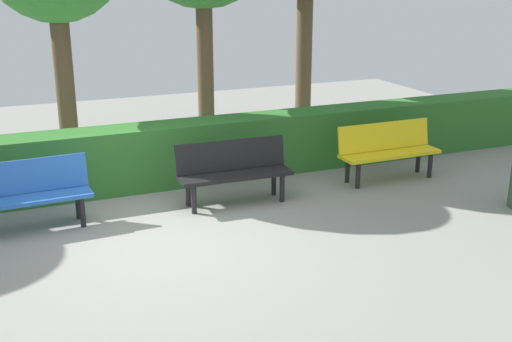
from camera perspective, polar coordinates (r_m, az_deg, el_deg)
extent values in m
plane|color=gray|center=(7.90, -8.48, -5.76)|extent=(17.55, 17.55, 0.00)
cube|color=yellow|center=(9.93, 11.86, 1.51)|extent=(1.60, 0.43, 0.05)
cube|color=yellow|center=(10.01, 11.33, 3.08)|extent=(1.60, 0.12, 0.42)
cylinder|color=black|center=(10.25, 15.24, 0.49)|extent=(0.07, 0.07, 0.39)
cylinder|color=black|center=(10.48, 14.24, 0.94)|extent=(0.07, 0.07, 0.39)
cylinder|color=black|center=(9.52, 9.07, -0.41)|extent=(0.07, 0.07, 0.39)
cylinder|color=black|center=(9.76, 8.15, 0.09)|extent=(0.07, 0.07, 0.39)
cube|color=black|center=(8.72, -1.85, -0.37)|extent=(1.58, 0.47, 0.05)
cube|color=black|center=(8.83, -2.27, 1.44)|extent=(1.57, 0.15, 0.42)
cylinder|color=black|center=(8.88, 2.34, -1.55)|extent=(0.07, 0.07, 0.39)
cylinder|color=black|center=(9.14, 1.60, -0.97)|extent=(0.07, 0.07, 0.39)
cylinder|color=black|center=(8.48, -5.55, -2.55)|extent=(0.07, 0.07, 0.39)
cylinder|color=black|center=(8.76, -6.08, -1.91)|extent=(0.07, 0.07, 0.39)
cube|color=blue|center=(8.31, -19.90, -2.41)|extent=(1.61, 0.48, 0.05)
cube|color=blue|center=(8.41, -20.20, -0.49)|extent=(1.60, 0.17, 0.42)
cylinder|color=black|center=(8.31, -15.19, -3.56)|extent=(0.07, 0.07, 0.39)
cylinder|color=black|center=(8.59, -15.56, -2.89)|extent=(0.07, 0.07, 0.39)
cube|color=#2D6B28|center=(9.74, -4.83, 1.82)|extent=(13.55, 0.61, 0.93)
cylinder|color=brown|center=(12.45, 4.29, 10.06)|extent=(0.31, 0.31, 2.95)
cylinder|color=brown|center=(10.93, -4.53, 9.03)|extent=(0.27, 0.27, 2.96)
cylinder|color=brown|center=(10.44, -16.64, 7.29)|extent=(0.29, 0.29, 2.73)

